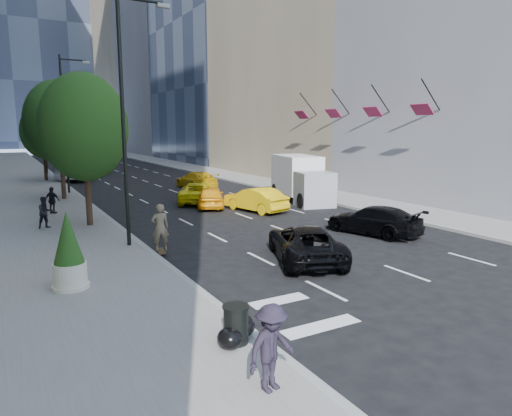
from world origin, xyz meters
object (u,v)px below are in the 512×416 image
box_truck (301,178)px  trash_can (236,325)px  city_bus (86,161)px  black_sedan_lincoln (305,243)px  black_sedan_mercedes (373,220)px  skateboarder (160,231)px  planter_shrub (69,252)px

box_truck → trash_can: box_truck is taller
box_truck → city_bus: bearing=126.7°
black_sedan_lincoln → city_bus: size_ratio=0.41×
black_sedan_mercedes → skateboarder: bearing=-24.3°
trash_can → planter_shrub: planter_shrub is taller
black_sedan_mercedes → box_truck: size_ratio=0.69×
skateboarder → trash_can: 8.62m
trash_can → box_truck: bearing=51.2°
box_truck → black_sedan_mercedes: bearing=-92.1°
planter_shrub → box_truck: bearing=34.5°
black_sedan_mercedes → black_sedan_lincoln: bearing=5.3°
trash_can → city_bus: bearing=85.2°
black_sedan_mercedes → planter_shrub: planter_shrub is taller
black_sedan_lincoln → black_sedan_mercedes: black_sedan_lincoln is taller
skateboarder → black_sedan_lincoln: 5.72m
black_sedan_lincoln → box_truck: 14.39m
box_truck → planter_shrub: size_ratio=2.86×
skateboarder → planter_shrub: bearing=47.9°
city_bus → planter_shrub: bearing=-77.6°
box_truck → skateboarder: bearing=-133.0°
skateboarder → box_truck: bearing=-136.2°
skateboarder → city_bus: size_ratio=0.16×
city_bus → box_truck: 25.77m
planter_shrub → city_bus: bearing=80.0°
skateboarder → black_sedan_mercedes: size_ratio=0.41×
planter_shrub → skateboarder: bearing=37.6°
skateboarder → city_bus: 32.09m
skateboarder → black_sedan_lincoln: bearing=151.7°
city_bus → planter_shrub: city_bus is taller
trash_can → skateboarder: bearing=83.3°
skateboarder → black_sedan_mercedes: (9.80, -1.56, -0.27)m
black_sedan_lincoln → planter_shrub: bearing=17.6°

